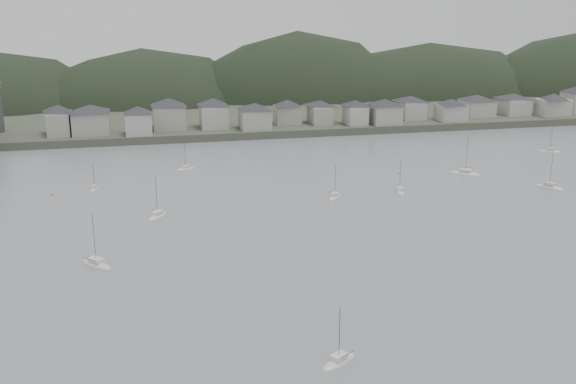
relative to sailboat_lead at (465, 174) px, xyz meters
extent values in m
plane|color=slate|center=(-63.08, -102.27, -0.17)|extent=(900.00, 900.00, 0.00)
cube|color=#383D2D|center=(-63.08, 192.73, 1.33)|extent=(900.00, 250.00, 3.00)
ellipsoid|color=black|center=(-95.37, 170.59, -10.14)|extent=(132.08, 90.41, 79.74)
ellipsoid|color=black|center=(-12.43, 170.66, -12.84)|extent=(133.88, 88.37, 101.41)
ellipsoid|color=black|center=(62.87, 165.64, -10.49)|extent=(165.81, 81.78, 82.55)
cube|color=gray|center=(-128.08, 79.69, 7.13)|extent=(8.34, 12.91, 8.59)
pyramid|color=#28272C|center=(-128.08, 79.69, 12.92)|extent=(15.78, 15.78, 3.01)
cube|color=gray|center=(-116.40, 79.05, 7.01)|extent=(13.68, 13.35, 8.36)
pyramid|color=#28272C|center=(-116.40, 79.05, 12.65)|extent=(20.07, 20.07, 2.93)
cube|color=#ACAAA1|center=(-98.65, 73.75, 6.87)|extent=(9.78, 10.20, 8.08)
pyramid|color=#28272C|center=(-98.65, 73.75, 12.32)|extent=(14.83, 14.83, 2.83)
cube|color=gray|center=(-86.59, 83.37, 7.38)|extent=(12.59, 13.33, 9.09)
pyramid|color=#28272C|center=(-86.59, 83.37, 13.52)|extent=(19.24, 19.24, 3.18)
cube|color=#ACAAA1|center=(-68.82, 81.83, 7.27)|extent=(10.74, 12.17, 8.87)
pyramid|color=#28272C|center=(-68.82, 81.83, 13.25)|extent=(17.01, 17.01, 3.10)
cube|color=gray|center=(-53.15, 75.26, 6.68)|extent=(11.63, 12.09, 7.69)
pyramid|color=#28272C|center=(-53.15, 75.26, 11.87)|extent=(17.61, 17.61, 2.69)
cube|color=gray|center=(-37.82, 83.92, 6.55)|extent=(10.37, 9.35, 7.44)
pyramid|color=#28272C|center=(-37.82, 83.92, 11.57)|extent=(14.65, 14.65, 2.60)
cube|color=gray|center=(-24.45, 81.52, 6.44)|extent=(8.24, 12.20, 7.22)
pyramid|color=#28272C|center=(-24.45, 81.52, 11.32)|extent=(15.17, 15.17, 2.53)
cube|color=#ACAAA1|center=(-10.58, 76.28, 6.56)|extent=(8.06, 10.91, 7.46)
pyramid|color=#28272C|center=(-10.58, 76.28, 11.60)|extent=(14.08, 14.08, 2.61)
cube|color=gray|center=(1.74, 74.79, 6.66)|extent=(11.73, 11.78, 7.66)
pyramid|color=#28272C|center=(1.74, 74.79, 11.83)|extent=(17.46, 17.46, 2.68)
cube|color=#ACAAA1|center=(17.56, 84.64, 6.50)|extent=(10.19, 13.02, 7.33)
pyramid|color=#28272C|center=(17.56, 84.64, 11.45)|extent=(17.23, 17.23, 2.57)
cube|color=#ACAAA1|center=(32.47, 75.79, 6.27)|extent=(11.70, 9.81, 6.88)
pyramid|color=#28272C|center=(32.47, 75.79, 10.91)|extent=(15.97, 15.97, 2.41)
cube|color=#ACAAA1|center=(49.32, 84.64, 6.33)|extent=(12.83, 12.48, 7.00)
pyramid|color=#28272C|center=(49.32, 84.64, 11.06)|extent=(18.79, 18.79, 2.45)
cube|color=#ACAAA1|center=(67.65, 85.15, 6.32)|extent=(11.07, 13.50, 6.97)
pyramid|color=#28272C|center=(67.65, 85.15, 11.02)|extent=(18.25, 18.25, 2.44)
cube|color=#ACAAA1|center=(82.94, 77.45, 6.50)|extent=(13.75, 9.12, 7.34)
pyramid|color=#28272C|center=(82.94, 77.45, 11.45)|extent=(16.97, 16.97, 2.57)
ellipsoid|color=silver|center=(0.00, 0.00, -0.12)|extent=(9.80, 8.92, 2.01)
cube|color=silver|center=(0.00, 0.00, 1.19)|extent=(4.13, 3.96, 0.70)
cylinder|color=#3F3F42|center=(0.00, 0.00, 6.33)|extent=(0.12, 0.12, 12.59)
cylinder|color=#3F3F42|center=(1.39, 1.16, 1.74)|extent=(3.55, 2.98, 0.10)
ellipsoid|color=silver|center=(-95.19, -21.48, -0.12)|extent=(6.41, 8.18, 1.61)
cube|color=silver|center=(-95.19, -21.48, 0.98)|extent=(2.98, 3.32, 0.70)
cylinder|color=#3F3F42|center=(-95.19, -21.48, 5.05)|extent=(0.12, 0.12, 10.04)
cylinder|color=#3F3F42|center=(-95.95, -20.25, 1.53)|extent=(1.99, 3.13, 0.10)
ellipsoid|color=silver|center=(-108.43, -50.76, -0.12)|extent=(7.73, 8.34, 1.73)
cube|color=silver|center=(-108.43, -50.76, 1.05)|extent=(3.41, 3.53, 0.70)
cylinder|color=#3F3F42|center=(-108.43, -50.76, 5.43)|extent=(0.12, 0.12, 10.79)
cylinder|color=#3F3F42|center=(-109.44, -51.93, 1.60)|extent=(2.61, 3.01, 0.10)
ellipsoid|color=silver|center=(-84.67, 26.10, -0.12)|extent=(7.08, 4.55, 1.35)
cube|color=silver|center=(-84.67, 26.10, 0.86)|extent=(2.75, 2.27, 0.70)
cylinder|color=#3F3F42|center=(-84.67, 26.10, 4.26)|extent=(0.12, 0.12, 8.46)
cylinder|color=#3F3F42|center=(-85.80, 26.56, 1.41)|extent=(2.86, 1.24, 0.10)
ellipsoid|color=silver|center=(-111.86, 7.99, -0.12)|extent=(3.38, 6.30, 1.20)
cube|color=silver|center=(-111.86, 7.99, 0.78)|extent=(1.81, 2.37, 0.70)
cylinder|color=#3F3F42|center=(-111.86, 7.99, 3.78)|extent=(0.12, 0.12, 7.51)
cylinder|color=#3F3F42|center=(-111.59, 6.95, 1.33)|extent=(0.78, 2.64, 0.10)
ellipsoid|color=silver|center=(-71.49, -97.58, -0.12)|extent=(7.16, 5.72, 1.41)
cube|color=silver|center=(-71.49, -97.58, 0.89)|extent=(2.92, 2.64, 0.70)
cylinder|color=#3F3F42|center=(-71.49, -97.58, 4.44)|extent=(0.12, 0.12, 8.82)
cylinder|color=#3F3F42|center=(-70.42, -98.26, 1.44)|extent=(2.73, 1.80, 0.10)
ellipsoid|color=silver|center=(16.15, -19.81, -0.12)|extent=(6.86, 9.04, 1.76)
cube|color=silver|center=(16.15, -19.81, 1.06)|extent=(3.23, 3.64, 0.70)
cylinder|color=#3F3F42|center=(16.15, -19.81, 5.54)|extent=(0.12, 0.12, 11.02)
cylinder|color=#3F3F42|center=(15.36, -21.18, 1.61)|extent=(2.07, 3.48, 0.10)
ellipsoid|color=silver|center=(-47.12, -15.30, -0.12)|extent=(6.20, 7.04, 1.43)
cube|color=silver|center=(-47.12, -15.30, 0.90)|extent=(2.78, 2.94, 0.70)
cylinder|color=#3F3F42|center=(-47.12, -15.30, 4.50)|extent=(0.12, 0.12, 8.94)
cylinder|color=#3F3F42|center=(-47.91, -14.29, 1.45)|extent=(2.06, 2.60, 0.10)
ellipsoid|color=silver|center=(-27.69, -14.12, -0.12)|extent=(3.92, 7.90, 1.51)
cube|color=silver|center=(-27.69, -14.12, 0.94)|extent=(2.17, 2.93, 0.70)
cylinder|color=#3F3F42|center=(-27.69, -14.12, 4.76)|extent=(0.12, 0.12, 9.46)
cylinder|color=#3F3F42|center=(-27.97, -12.79, 1.49)|extent=(0.80, 3.35, 0.10)
ellipsoid|color=silver|center=(45.06, 22.60, -0.12)|extent=(8.03, 6.59, 1.59)
cube|color=silver|center=(45.06, 22.60, 0.98)|extent=(3.29, 3.02, 0.70)
cylinder|color=#3F3F42|center=(45.06, 22.60, 5.01)|extent=(0.12, 0.12, 9.97)
cylinder|color=#3F3F42|center=(43.87, 21.79, 1.53)|extent=(3.02, 2.10, 0.10)
sphere|color=#AD7639|center=(-19.62, 5.64, -0.02)|extent=(0.70, 0.70, 0.70)
sphere|color=#AD7639|center=(-123.16, 4.96, -0.02)|extent=(0.70, 0.70, 0.70)
camera|label=1|loc=(-97.90, -179.09, 50.75)|focal=40.57mm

